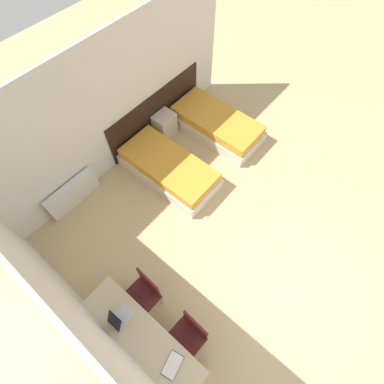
% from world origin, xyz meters
% --- Properties ---
extents(ground_plane, '(20.00, 20.00, 0.00)m').
position_xyz_m(ground_plane, '(0.00, 0.00, 0.00)').
color(ground_plane, tan).
extents(wall_back, '(6.01, 0.05, 2.70)m').
position_xyz_m(wall_back, '(0.00, 4.26, 1.35)').
color(wall_back, silver).
rests_on(wall_back, ground_plane).
extents(wall_left, '(0.05, 5.24, 2.70)m').
position_xyz_m(wall_left, '(-2.53, 2.12, 1.35)').
color(wall_left, silver).
rests_on(wall_left, ground_plane).
extents(headboard_panel, '(2.65, 0.03, 1.01)m').
position_xyz_m(headboard_panel, '(1.06, 4.22, 0.50)').
color(headboard_panel, black).
rests_on(headboard_panel, ground_plane).
extents(bed_near_window, '(0.98, 2.04, 0.46)m').
position_xyz_m(bed_near_window, '(0.27, 3.17, 0.22)').
color(bed_near_window, beige).
rests_on(bed_near_window, ground_plane).
extents(bed_near_door, '(0.98, 2.04, 0.46)m').
position_xyz_m(bed_near_door, '(1.85, 3.17, 0.22)').
color(bed_near_door, beige).
rests_on(bed_near_door, ground_plane).
extents(nightstand, '(0.45, 0.36, 0.55)m').
position_xyz_m(nightstand, '(1.06, 4.01, 0.27)').
color(nightstand, beige).
rests_on(nightstand, ground_plane).
extents(radiator, '(1.08, 0.12, 0.56)m').
position_xyz_m(radiator, '(-1.36, 4.14, 0.28)').
color(radiator, silver).
rests_on(radiator, ground_plane).
extents(desk, '(0.53, 1.91, 0.73)m').
position_xyz_m(desk, '(-2.24, 1.32, 0.57)').
color(desk, '#C6B28E').
rests_on(desk, ground_plane).
extents(chair_near_laptop, '(0.50, 0.50, 0.95)m').
position_xyz_m(chair_near_laptop, '(-1.81, 1.76, 0.51)').
color(chair_near_laptop, '#511919').
rests_on(chair_near_laptop, ground_plane).
extents(chair_near_notebook, '(0.50, 0.50, 0.95)m').
position_xyz_m(chair_near_notebook, '(-1.81, 0.87, 0.51)').
color(chair_near_notebook, '#511919').
rests_on(chair_near_notebook, ground_plane).
extents(laptop, '(0.32, 0.24, 0.30)m').
position_xyz_m(laptop, '(-2.29, 1.70, 0.79)').
color(laptop, silver).
rests_on(laptop, desk).
extents(open_notebook, '(0.34, 0.25, 0.02)m').
position_xyz_m(open_notebook, '(-2.23, 0.78, 0.74)').
color(open_notebook, '#1E4793').
rests_on(open_notebook, desk).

